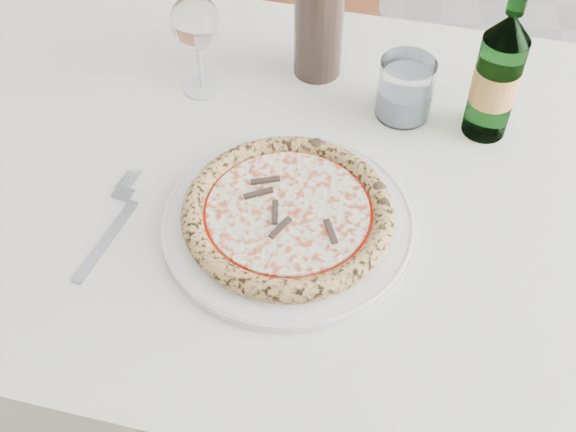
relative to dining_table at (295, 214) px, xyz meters
name	(u,v)px	position (x,y,z in m)	size (l,w,h in m)	color
dining_table	(295,214)	(0.00, 0.00, 0.00)	(1.52, 1.01, 0.76)	brown
chair_far	(306,12)	(-0.05, 0.75, -0.13)	(0.50, 0.50, 0.93)	brown
plate	(288,221)	(0.00, -0.10, 0.10)	(0.34, 0.34, 0.02)	silver
pizza	(288,213)	(0.00, -0.10, 0.12)	(0.28, 0.28, 0.03)	#E0B272
fork	(112,225)	(-0.24, -0.13, 0.09)	(0.05, 0.21, 0.00)	#8D93A4
wine_glass	(196,25)	(-0.17, 0.17, 0.21)	(0.07, 0.07, 0.17)	silver
tumbler	(405,92)	(0.15, 0.15, 0.13)	(0.08, 0.08, 0.09)	white
beer_bottle	(497,76)	(0.27, 0.12, 0.19)	(0.07, 0.07, 0.26)	#407842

